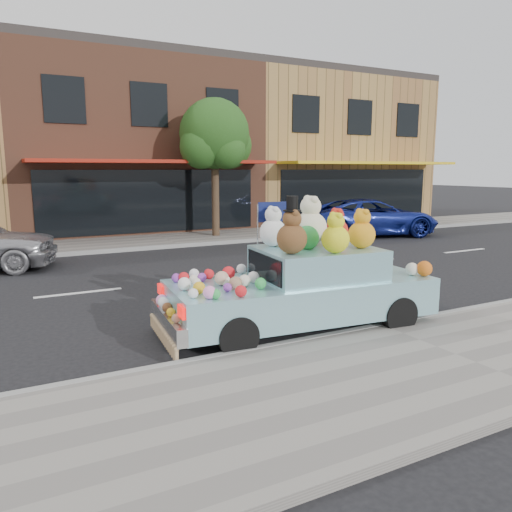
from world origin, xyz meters
TOP-DOWN VIEW (x-y plane):
  - ground at (0.00, 0.00)m, footprint 120.00×120.00m
  - near_sidewalk at (0.00, -6.50)m, footprint 60.00×3.00m
  - far_sidewalk at (0.00, 6.50)m, footprint 60.00×3.00m
  - near_kerb at (0.00, -5.00)m, footprint 60.00×0.12m
  - far_kerb at (0.00, 5.00)m, footprint 60.00×0.12m
  - storefront_mid at (0.00, 11.97)m, footprint 10.00×9.80m
  - storefront_right at (10.00, 11.97)m, footprint 10.00×9.80m
  - street_tree at (2.03, 6.55)m, footprint 3.00×2.70m
  - car_blue at (7.81, 4.38)m, footprint 5.74×3.78m
  - art_car at (-1.06, -4.26)m, footprint 4.62×2.15m

SIDE VIEW (x-z plane):
  - ground at x=0.00m, z-range 0.00..0.00m
  - near_sidewalk at x=0.00m, z-range 0.00..0.12m
  - far_sidewalk at x=0.00m, z-range 0.00..0.12m
  - near_kerb at x=0.00m, z-range 0.00..0.13m
  - far_kerb at x=0.00m, z-range 0.00..0.13m
  - car_blue at x=7.81m, z-range 0.00..1.47m
  - art_car at x=-1.06m, z-range -0.32..1.91m
  - storefront_mid at x=0.00m, z-range -0.01..7.29m
  - storefront_right at x=10.00m, z-range -0.01..7.29m
  - street_tree at x=2.03m, z-range 1.08..6.30m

